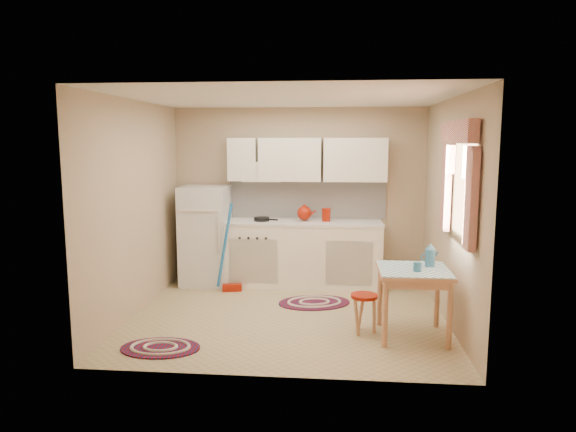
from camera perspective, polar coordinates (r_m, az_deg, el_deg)
The scene contains 14 objects.
room_shell at distance 6.04m, azimuth 1.75°, elevation 4.23°, with size 3.64×3.60×2.52m.
fridge at distance 7.37m, azimuth -9.16°, elevation -2.15°, with size 0.65×0.60×1.40m, color silver.
broom at distance 6.96m, azimuth -6.30°, elevation -3.55°, with size 0.28×0.12×1.20m, color #1D6CB6, non-canonical shape.
base_cabinets at distance 7.26m, azimuth 1.40°, elevation -4.29°, with size 2.25×0.60×0.88m, color white.
countertop at distance 7.18m, azimuth 1.41°, elevation -0.71°, with size 2.27×0.62×0.04m, color silver.
frying_pan at distance 7.18m, azimuth -2.95°, elevation -0.35°, with size 0.22×0.22×0.05m, color black.
red_kettle at distance 7.15m, azimuth 1.82°, elevation 0.32°, with size 0.22×0.20×0.22m, color #921605, non-canonical shape.
red_canister at distance 7.15m, azimuth 4.27°, elevation 0.04°, with size 0.12×0.12×0.16m, color #921605.
table at distance 5.55m, azimuth 13.68°, elevation -9.40°, with size 0.72×0.72×0.72m, color tan.
stool at distance 5.61m, azimuth 8.43°, elevation -10.67°, with size 0.28×0.28×0.42m, color #921605.
coffee_pot at distance 5.57m, azimuth 15.51°, elevation -4.22°, with size 0.13×0.11×0.25m, color #2B6285, non-canonical shape.
mug at distance 5.35m, azimuth 14.17°, elevation -5.53°, with size 0.08×0.08×0.10m, color #2B6285.
rug_center at distance 6.57m, azimuth 2.93°, elevation -9.59°, with size 0.91×0.61×0.02m, color maroon, non-canonical shape.
rug_left at distance 5.37m, azimuth -13.99°, elevation -14.04°, with size 0.79×0.53×0.02m, color maroon, non-canonical shape.
Camera 1 is at (0.52, -5.77, 2.03)m, focal length 32.00 mm.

